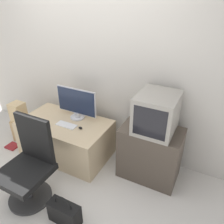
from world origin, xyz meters
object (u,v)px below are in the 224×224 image
Objects in this scene: office_chair at (29,166)px; mouse at (80,128)px; handbag at (65,213)px; main_monitor at (76,103)px; book at (12,146)px; cardboard_box_lower at (22,130)px; crt_tv at (157,113)px; keyboard at (66,125)px.

mouse is at bearing 76.36° from office_chair.
handbag is at bearing -67.22° from mouse.
main_monitor is 0.63× the size of office_chair.
mouse is 0.29× the size of book.
book is (-0.97, 0.50, -0.41)m from office_chair.
main_monitor reaches higher than book.
book is at bearing 157.47° from handbag.
office_chair is at bearing -88.73° from main_monitor.
crt_tv is at bearing 5.32° from cardboard_box_lower.
mouse is 0.15× the size of cardboard_box_lower.
keyboard is 0.80× the size of handbag.
cardboard_box_lower is (-0.94, 0.01, -0.37)m from keyboard.
office_chair is at bearing -87.32° from keyboard.
keyboard is at bearing -92.98° from main_monitor.
book is (-0.93, -0.23, -0.53)m from keyboard.
handbag is 2.02× the size of book.
keyboard is 5.53× the size of mouse.
crt_tv is 1.54m from office_chair.
handbag reaches higher than book.
keyboard is at bearing 92.68° from office_chair.
keyboard is 0.57× the size of crt_tv.
keyboard is 0.74m from office_chair.
keyboard is 1.23m from crt_tv.
cardboard_box_lower is 1.97× the size of book.
mouse is 1.04m from handbag.
crt_tv is at bearing 10.23° from keyboard.
main_monitor is 0.33m from keyboard.
handbag is at bearing -55.81° from keyboard.
cardboard_box_lower is 0.98× the size of handbag.
office_chair is 1.17m from book.
office_chair is (-1.11, -0.94, -0.50)m from crt_tv.
book is (-0.95, -0.47, -0.75)m from main_monitor.
crt_tv reaches higher than cardboard_box_lower.
cardboard_box_lower is at bearing -166.45° from main_monitor.
main_monitor is 11.74× the size of mouse.
book is at bearing 152.52° from office_chair.
crt_tv is at bearing 11.60° from mouse.
office_chair reaches higher than cardboard_box_lower.
cardboard_box_lower is at bearing 90.67° from book.
main_monitor is 1.30m from book.
handbag reaches higher than cardboard_box_lower.
keyboard is 0.82× the size of cardboard_box_lower.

